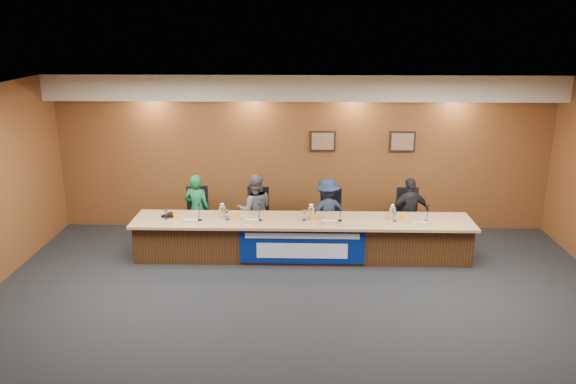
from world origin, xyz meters
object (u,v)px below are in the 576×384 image
office_chair_d (408,220)px  carafe_right (392,213)px  banner (302,246)px  panelist_a (197,210)px  panelist_b (255,210)px  speakerphone (170,215)px  dais_body (302,239)px  office_chair_c (327,220)px  office_chair_b (256,219)px  panelist_d (410,213)px  carafe_left (222,212)px  office_chair_a (199,219)px  panelist_c (327,212)px  carafe_mid (311,213)px

office_chair_d → carafe_right: size_ratio=2.04×
banner → panelist_a: bearing=153.3°
banner → panelist_b: (-0.91, 1.02, 0.32)m
banner → panelist_b: panelist_b is taller
panelist_b → carafe_right: bearing=159.3°
panelist_a → speakerphone: panelist_a is taller
dais_body → office_chair_c: size_ratio=12.50×
banner → office_chair_b: (-0.91, 1.12, 0.10)m
panelist_d → office_chair_d: size_ratio=2.81×
office_chair_c → office_chair_b: bearing=-156.9°
office_chair_b → carafe_left: (-0.54, -0.73, 0.39)m
office_chair_a → carafe_left: size_ratio=2.06×
panelist_a → panelist_c: bearing=-167.2°
dais_body → panelist_c: panelist_c is taller
office_chair_c → carafe_right: carafe_right is taller
panelist_d → carafe_mid: size_ratio=5.80×
office_chair_d → panelist_c: bearing=-176.4°
panelist_a → carafe_right: bearing=-176.7°
dais_body → carafe_mid: (0.16, -0.02, 0.52)m
carafe_right → office_chair_d: bearing=58.6°
carafe_mid → speakerphone: carafe_mid is taller
panelist_c → carafe_right: size_ratio=5.67×
panelist_c → carafe_left: (-1.91, -0.63, 0.20)m
office_chair_a → speakerphone: (-0.40, -0.66, 0.30)m
office_chair_b → carafe_mid: 1.34m
panelist_c → carafe_mid: bearing=46.7°
office_chair_b → carafe_right: (2.52, -0.71, 0.39)m
banner → carafe_mid: carafe_mid is taller
office_chair_a → office_chair_d: same height
panelist_d → office_chair_a: (-4.07, 0.10, -0.19)m
carafe_left → carafe_mid: size_ratio=1.00×
panelist_c → panelist_d: 1.57m
office_chair_a → speakerphone: bearing=-133.6°
dais_body → panelist_a: bearing=163.4°
panelist_b → office_chair_c: panelist_b is taller
office_chair_b → carafe_mid: bearing=-23.7°
office_chair_d → carafe_right: carafe_right is taller
dais_body → panelist_b: panelist_b is taller
dais_body → office_chair_b: 1.15m
dais_body → banner: (0.00, -0.41, 0.03)m
dais_body → carafe_right: size_ratio=25.50×
office_chair_d → banner: bearing=-151.3°
carafe_right → speakerphone: bearing=179.4°
dais_body → banner: size_ratio=2.73×
carafe_mid → dais_body: bearing=173.2°
panelist_a → panelist_d: size_ratio=1.03×
office_chair_d → office_chair_c: bearing=180.0°
carafe_left → panelist_b: bearing=49.4°
panelist_b → carafe_left: panelist_b is taller
office_chair_a → banner: bearing=-41.4°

